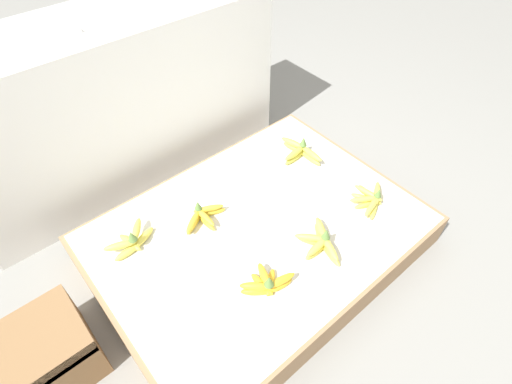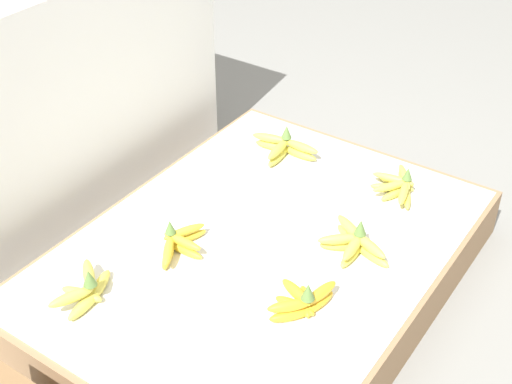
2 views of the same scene
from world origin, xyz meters
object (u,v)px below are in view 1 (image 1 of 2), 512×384
object	(u,v)px
banana_bunch_front_midright	(321,242)
banana_bunch_front_midleft	(267,284)
banana_bunch_middle_midleft	(202,216)
banana_bunch_middle_right	(300,151)
banana_bunch_front_right	(371,199)
banana_bunch_middle_left	(132,241)
wooden_crate	(40,359)
foam_tray_white	(41,31)

from	to	relation	value
banana_bunch_front_midright	banana_bunch_front_midleft	bearing A→B (deg)	-179.51
banana_bunch_middle_midleft	banana_bunch_front_midright	bearing A→B (deg)	-55.96
banana_bunch_front_midright	banana_bunch_middle_right	size ratio (longest dim) A/B	0.88
banana_bunch_front_midright	banana_bunch_front_right	size ratio (longest dim) A/B	0.98
banana_bunch_middle_left	banana_bunch_front_midleft	bearing A→B (deg)	-59.83
wooden_crate	banana_bunch_middle_midleft	xyz separation A→B (m)	(0.73, 0.09, 0.09)
wooden_crate	foam_tray_white	distance (m)	1.16
banana_bunch_front_midright	banana_bunch_middle_right	world-z (taller)	same
banana_bunch_middle_left	banana_bunch_front_right	bearing A→B (deg)	-27.08
banana_bunch_middle_right	foam_tray_white	size ratio (longest dim) A/B	1.06
banana_bunch_middle_left	foam_tray_white	xyz separation A→B (m)	(0.10, 0.60, 0.59)
banana_bunch_front_midleft	banana_bunch_middle_left	bearing A→B (deg)	120.17
banana_bunch_front_midleft	banana_bunch_front_right	xyz separation A→B (m)	(0.61, 0.02, -0.01)
banana_bunch_front_right	banana_bunch_middle_midleft	xyz separation A→B (m)	(-0.61, 0.38, 0.00)
banana_bunch_front_right	foam_tray_white	bearing A→B (deg)	127.07
banana_bunch_front_midright	banana_bunch_middle_left	world-z (taller)	banana_bunch_middle_left
wooden_crate	banana_bunch_front_midleft	size ratio (longest dim) A/B	1.73
banana_bunch_middle_midleft	banana_bunch_middle_right	bearing A→B (deg)	2.71
wooden_crate	banana_bunch_front_midright	bearing A→B (deg)	-17.33
wooden_crate	banana_bunch_middle_left	xyz separation A→B (m)	(0.45, 0.16, 0.09)
foam_tray_white	banana_bunch_middle_midleft	bearing A→B (deg)	-74.45
wooden_crate	banana_bunch_middle_right	world-z (taller)	banana_bunch_middle_right
banana_bunch_middle_left	banana_bunch_middle_midleft	size ratio (longest dim) A/B	1.00
wooden_crate	banana_bunch_middle_left	distance (m)	0.49
banana_bunch_middle_left	foam_tray_white	size ratio (longest dim) A/B	0.93
banana_bunch_front_midleft	foam_tray_white	size ratio (longest dim) A/B	0.84
wooden_crate	banana_bunch_front_midleft	bearing A→B (deg)	-23.46
banana_bunch_front_midright	banana_bunch_middle_right	bearing A→B (deg)	54.09
banana_bunch_middle_right	foam_tray_white	world-z (taller)	foam_tray_white
wooden_crate	banana_bunch_front_midleft	xyz separation A→B (m)	(0.73, -0.32, 0.09)
wooden_crate	banana_bunch_middle_right	distance (m)	1.33
banana_bunch_front_midleft	banana_bunch_middle_right	size ratio (longest dim) A/B	0.79
banana_bunch_front_midleft	foam_tray_white	distance (m)	1.24
banana_bunch_front_right	foam_tray_white	size ratio (longest dim) A/B	0.95
banana_bunch_front_right	banana_bunch_middle_right	xyz separation A→B (m)	(-0.02, 0.41, 0.01)
banana_bunch_front_midright	banana_bunch_front_right	xyz separation A→B (m)	(0.34, 0.02, -0.01)
banana_bunch_front_midleft	banana_bunch_middle_left	world-z (taller)	same
wooden_crate	banana_bunch_front_right	distance (m)	1.38
banana_bunch_front_midleft	banana_bunch_middle_left	distance (m)	0.56
banana_bunch_middle_left	banana_bunch_middle_midleft	world-z (taller)	banana_bunch_middle_left
banana_bunch_front_midright	foam_tray_white	distance (m)	1.31
banana_bunch_front_midright	banana_bunch_front_right	distance (m)	0.34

